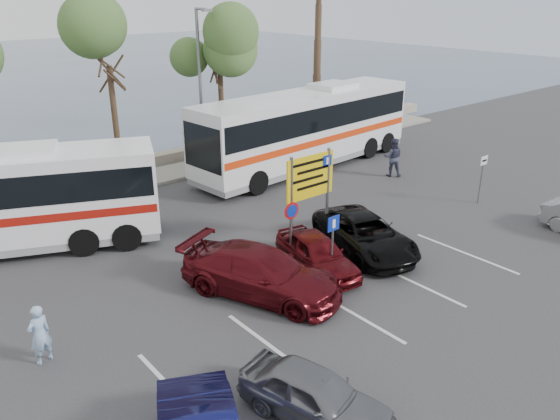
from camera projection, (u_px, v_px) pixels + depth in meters
ground at (353, 286)px, 17.74m from camera, size 120.00×120.00×0.00m
kerb_strip at (150, 178)px, 27.68m from camera, size 44.00×2.40×0.15m
seawall at (132, 165)px, 29.02m from camera, size 48.00×0.80×0.60m
tree_mid at (107, 45)px, 24.33m from camera, size 3.20×3.20×8.00m
tree_right at (219, 48)px, 28.07m from camera, size 3.20×3.20×7.40m
street_lamp_right at (201, 83)px, 27.43m from camera, size 0.45×1.15×8.01m
direction_sign at (310, 184)px, 19.71m from camera, size 2.20×0.12×3.60m
sign_no_stop at (291, 224)px, 18.49m from camera, size 0.60×0.08×2.35m
sign_parking at (333, 238)px, 17.64m from camera, size 0.50×0.07×2.25m
sign_taxi at (482, 173)px, 24.09m from camera, size 0.50×0.07×2.20m
lane_markings at (351, 311)px, 16.35m from camera, size 12.02×4.20×0.01m
coach_bus_right at (306, 131)px, 28.93m from camera, size 13.88×4.03×4.27m
car_silver_a at (315, 395)px, 12.05m from camera, size 2.34×3.85×1.23m
car_maroon at (261, 273)px, 16.98m from camera, size 4.01×5.63×1.51m
car_red at (317, 254)px, 18.45m from camera, size 2.30×4.04×1.30m
suv_black at (365, 234)px, 19.87m from camera, size 3.48×5.24×1.34m
pedestrian_near at (40, 334)px, 13.82m from camera, size 0.68×0.54×1.65m
pedestrian_far at (393, 157)px, 27.85m from camera, size 1.21×1.22×1.99m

